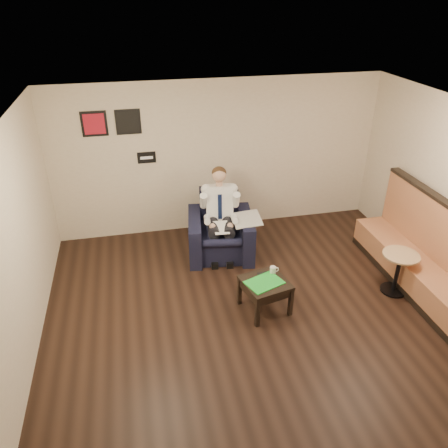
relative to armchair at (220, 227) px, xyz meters
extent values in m
plane|color=black|center=(0.19, -1.98, -0.53)|extent=(6.00, 6.00, 0.00)
cube|color=beige|center=(0.19, 1.02, 0.87)|extent=(6.00, 0.02, 2.80)
cube|color=beige|center=(-2.81, -1.98, 0.87)|extent=(0.02, 6.00, 2.80)
cube|color=white|center=(0.19, -1.98, 2.27)|extent=(6.00, 6.00, 0.02)
cube|color=black|center=(-1.11, 1.01, 0.97)|extent=(0.32, 0.02, 0.20)
cube|color=red|center=(-1.91, 1.01, 1.62)|extent=(0.42, 0.03, 0.42)
cube|color=black|center=(-1.36, 1.01, 1.62)|extent=(0.42, 0.03, 0.42)
cube|color=black|center=(0.00, 0.00, 0.00)|extent=(1.23, 1.23, 1.05)
cube|color=white|center=(-0.04, -0.25, 0.12)|extent=(0.26, 0.36, 0.01)
cube|color=silver|center=(0.42, -0.18, 0.19)|extent=(0.51, 0.61, 0.01)
cube|color=black|center=(0.30, -1.64, -0.28)|extent=(0.73, 0.73, 0.50)
cube|color=green|center=(0.27, -1.67, -0.02)|extent=(0.59, 0.51, 0.01)
cylinder|color=white|center=(0.46, -1.46, 0.02)|extent=(0.11, 0.11, 0.10)
cube|color=black|center=(0.32, -1.45, -0.03)|extent=(0.16, 0.08, 0.01)
cube|color=#AE6A43|center=(2.78, -1.52, 0.17)|extent=(0.65, 2.71, 1.39)
cylinder|color=tan|center=(2.39, -1.66, -0.19)|extent=(0.69, 0.69, 0.67)
camera|label=1|loc=(-1.35, -6.39, 3.65)|focal=35.00mm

